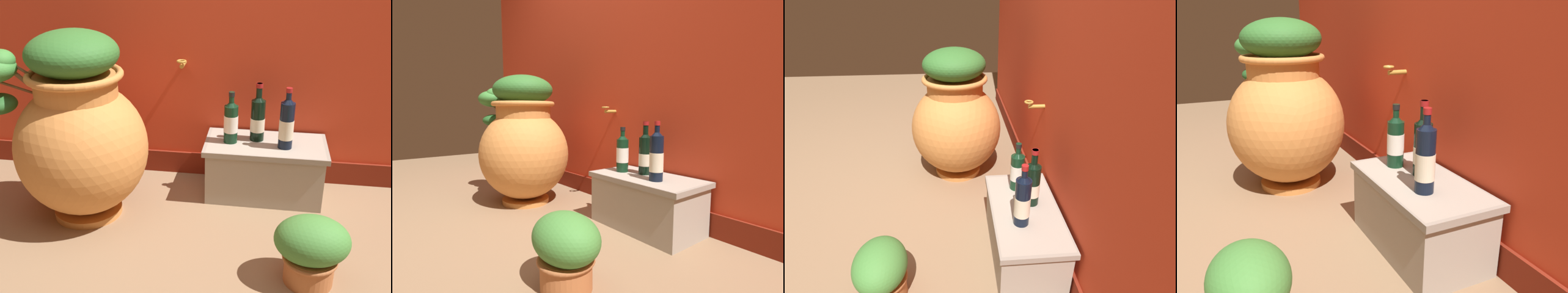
% 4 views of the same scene
% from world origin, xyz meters
% --- Properties ---
extents(ground_plane, '(7.00, 7.00, 0.00)m').
position_xyz_m(ground_plane, '(0.00, 0.00, 0.00)').
color(ground_plane, '#896B4C').
extents(terracotta_urn, '(0.82, 0.68, 0.99)m').
position_xyz_m(terracotta_urn, '(-0.54, 0.55, 0.47)').
color(terracotta_urn, '#CC7F3D').
rests_on(terracotta_urn, ground_plane).
extents(stone_ledge, '(0.68, 0.36, 0.32)m').
position_xyz_m(stone_ledge, '(0.40, 0.90, 0.18)').
color(stone_ledge, '#9E9384').
rests_on(stone_ledge, ground_plane).
extents(wine_bottle_left, '(0.08, 0.08, 0.33)m').
position_xyz_m(wine_bottle_left, '(0.35, 0.94, 0.46)').
color(wine_bottle_left, black).
rests_on(wine_bottle_left, stone_ledge).
extents(wine_bottle_middle, '(0.08, 0.08, 0.34)m').
position_xyz_m(wine_bottle_middle, '(0.50, 0.86, 0.47)').
color(wine_bottle_middle, black).
rests_on(wine_bottle_middle, stone_ledge).
extents(wine_bottle_right, '(0.08, 0.08, 0.29)m').
position_xyz_m(wine_bottle_right, '(0.20, 0.89, 0.45)').
color(wine_bottle_right, black).
rests_on(wine_bottle_right, stone_ledge).
extents(potted_shrub, '(0.32, 0.26, 0.32)m').
position_xyz_m(potted_shrub, '(0.62, 0.17, 0.17)').
color(potted_shrub, '#B26638').
rests_on(potted_shrub, ground_plane).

